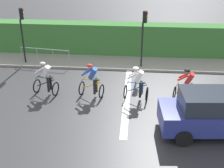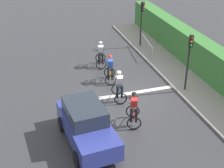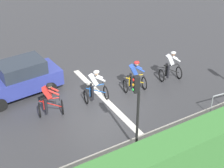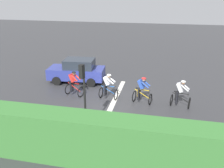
{
  "view_description": "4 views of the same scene",
  "coord_description": "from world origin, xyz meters",
  "px_view_note": "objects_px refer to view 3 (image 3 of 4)",
  "views": [
    {
      "loc": [
        -13.02,
        0.01,
        7.03
      ],
      "look_at": [
        -0.15,
        1.11,
        0.71
      ],
      "focal_mm": 49.17,
      "sensor_mm": 36.0,
      "label": 1
    },
    {
      "loc": [
        -5.06,
        -14.17,
        9.04
      ],
      "look_at": [
        -0.68,
        -0.13,
        1.06
      ],
      "focal_mm": 52.03,
      "sensor_mm": 36.0,
      "label": 2
    },
    {
      "loc": [
        11.63,
        -6.11,
        9.06
      ],
      "look_at": [
        0.6,
        0.36,
        1.28
      ],
      "focal_mm": 53.28,
      "sensor_mm": 36.0,
      "label": 3
    },
    {
      "loc": [
        12.84,
        3.0,
        6.28
      ],
      "look_at": [
        -0.43,
        0.17,
        0.95
      ],
      "focal_mm": 37.39,
      "sensor_mm": 36.0,
      "label": 4
    }
  ],
  "objects_px": {
    "cyclist_fourth": "(49,100)",
    "traffic_light_near_crossing": "(137,103)",
    "cyclist_lead": "(170,67)",
    "car_navy": "(19,79)",
    "cyclist_mid": "(95,87)",
    "cyclist_second": "(134,77)"
  },
  "relations": [
    {
      "from": "cyclist_second",
      "to": "car_navy",
      "type": "relative_size",
      "value": 0.39
    },
    {
      "from": "cyclist_lead",
      "to": "car_navy",
      "type": "xyz_separation_m",
      "value": [
        -2.65,
        -7.26,
        0.08
      ]
    },
    {
      "from": "car_navy",
      "to": "traffic_light_near_crossing",
      "type": "height_order",
      "value": "traffic_light_near_crossing"
    },
    {
      "from": "cyclist_fourth",
      "to": "cyclist_lead",
      "type": "bearing_deg",
      "value": 87.83
    },
    {
      "from": "cyclist_second",
      "to": "traffic_light_near_crossing",
      "type": "bearing_deg",
      "value": -33.23
    },
    {
      "from": "cyclist_mid",
      "to": "cyclist_second",
      "type": "bearing_deg",
      "value": 85.92
    },
    {
      "from": "cyclist_second",
      "to": "traffic_light_near_crossing",
      "type": "height_order",
      "value": "traffic_light_near_crossing"
    },
    {
      "from": "cyclist_fourth",
      "to": "traffic_light_near_crossing",
      "type": "xyz_separation_m",
      "value": [
        3.84,
        2.02,
        1.43
      ]
    },
    {
      "from": "cyclist_mid",
      "to": "traffic_light_near_crossing",
      "type": "height_order",
      "value": "traffic_light_near_crossing"
    },
    {
      "from": "cyclist_mid",
      "to": "cyclist_fourth",
      "type": "xyz_separation_m",
      "value": [
        -0.05,
        -2.28,
        0.0
      ]
    },
    {
      "from": "cyclist_lead",
      "to": "cyclist_mid",
      "type": "relative_size",
      "value": 1.0
    },
    {
      "from": "cyclist_second",
      "to": "traffic_light_near_crossing",
      "type": "xyz_separation_m",
      "value": [
        3.65,
        -2.39,
        1.43
      ]
    },
    {
      "from": "cyclist_lead",
      "to": "traffic_light_near_crossing",
      "type": "height_order",
      "value": "traffic_light_near_crossing"
    },
    {
      "from": "cyclist_lead",
      "to": "traffic_light_near_crossing",
      "type": "relative_size",
      "value": 0.5
    },
    {
      "from": "cyclist_fourth",
      "to": "cyclist_mid",
      "type": "bearing_deg",
      "value": 88.85
    },
    {
      "from": "cyclist_lead",
      "to": "cyclist_fourth",
      "type": "xyz_separation_m",
      "value": [
        -0.25,
        -6.64,
        0.0
      ]
    },
    {
      "from": "cyclist_lead",
      "to": "cyclist_mid",
      "type": "height_order",
      "value": "same"
    },
    {
      "from": "cyclist_lead",
      "to": "traffic_light_near_crossing",
      "type": "distance_m",
      "value": 6.03
    },
    {
      "from": "cyclist_lead",
      "to": "cyclist_second",
      "type": "distance_m",
      "value": 2.24
    },
    {
      "from": "cyclist_second",
      "to": "cyclist_fourth",
      "type": "distance_m",
      "value": 4.41
    },
    {
      "from": "cyclist_lead",
      "to": "traffic_light_near_crossing",
      "type": "bearing_deg",
      "value": -52.16
    },
    {
      "from": "cyclist_second",
      "to": "cyclist_mid",
      "type": "height_order",
      "value": "same"
    }
  ]
}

